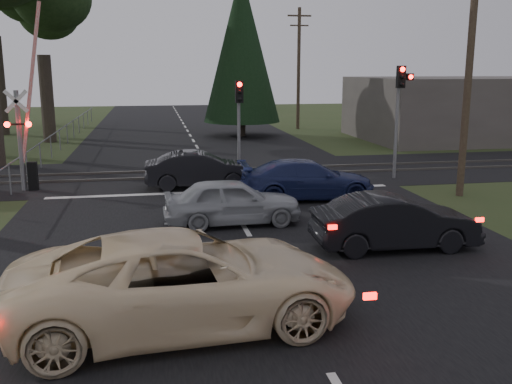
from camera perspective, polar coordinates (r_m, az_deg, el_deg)
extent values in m
plane|color=#2C3C1B|center=(13.89, 0.92, -7.08)|extent=(120.00, 120.00, 0.00)
cube|color=black|center=(23.45, -3.82, 0.96)|extent=(14.00, 100.00, 0.01)
cube|color=black|center=(25.40, -4.34, 1.83)|extent=(120.00, 8.00, 0.01)
cube|color=silver|center=(21.70, -3.28, 0.06)|extent=(13.00, 0.35, 0.00)
cube|color=#59544C|center=(24.61, -4.14, 1.60)|extent=(120.00, 0.12, 0.10)
cube|color=#59544C|center=(26.18, -4.52, 2.24)|extent=(120.00, 0.12, 0.10)
cylinder|color=slate|center=(23.34, -22.51, 4.71)|extent=(0.18, 0.18, 3.80)
cube|color=white|center=(23.12, -22.87, 8.36)|extent=(0.88, 0.03, 0.88)
cube|color=white|center=(23.12, -22.87, 8.36)|extent=(0.88, 0.03, 0.88)
cube|color=black|center=(23.20, -22.69, 6.27)|extent=(0.90, 0.06, 0.06)
sphere|color=#FF0C07|center=(23.21, -23.64, 6.20)|extent=(0.22, 0.22, 0.22)
sphere|color=#FF0C07|center=(23.05, -21.80, 6.31)|extent=(0.22, 0.22, 0.22)
cube|color=black|center=(23.47, -21.41, 1.49)|extent=(0.35, 0.25, 1.10)
cube|color=red|center=(23.08, -21.59, 9.95)|extent=(1.16, 0.10, 5.93)
cylinder|color=slate|center=(24.75, 13.83, 5.67)|extent=(0.14, 0.14, 3.80)
cube|color=black|center=(24.44, 14.29, 11.10)|extent=(0.32, 0.24, 0.90)
sphere|color=#FF0C07|center=(24.32, 14.46, 11.79)|extent=(0.20, 0.20, 0.20)
sphere|color=black|center=(24.32, 14.42, 11.08)|extent=(0.18, 0.18, 0.18)
sphere|color=black|center=(24.33, 14.38, 10.38)|extent=(0.18, 0.18, 0.18)
cube|color=black|center=(24.60, 15.11, 11.06)|extent=(0.28, 0.22, 0.28)
sphere|color=#FF0C07|center=(24.49, 15.23, 11.05)|extent=(0.18, 0.18, 0.18)
cylinder|color=slate|center=(24.11, -1.72, 5.13)|extent=(0.14, 0.14, 3.20)
cube|color=black|center=(23.76, -1.69, 9.99)|extent=(0.32, 0.24, 0.90)
sphere|color=#FF0C07|center=(23.62, -1.65, 10.70)|extent=(0.20, 0.20, 0.20)
sphere|color=black|center=(23.63, -1.64, 9.98)|extent=(0.18, 0.18, 0.18)
sphere|color=black|center=(23.64, -1.64, 9.25)|extent=(0.18, 0.18, 0.18)
cylinder|color=#4C3D2D|center=(21.85, 20.52, 11.26)|extent=(0.26, 0.26, 9.00)
cylinder|color=#4C3D2D|center=(44.25, 4.28, 12.14)|extent=(0.26, 0.26, 9.00)
cube|color=#4C3D2D|center=(44.42, 4.37, 17.17)|extent=(1.80, 0.12, 0.12)
cube|color=#4C3D2D|center=(44.36, 4.35, 16.27)|extent=(1.40, 0.10, 0.10)
cylinder|color=#4C3D2D|center=(68.75, -1.05, 12.22)|extent=(0.26, 0.26, 9.00)
cube|color=#4C3D2D|center=(68.85, -1.06, 15.47)|extent=(1.80, 0.12, 0.12)
cube|color=#4C3D2D|center=(68.81, -1.06, 14.88)|extent=(1.40, 0.10, 0.10)
cylinder|color=#473D33|center=(38.44, -20.16, 8.72)|extent=(0.80, 0.80, 5.40)
cylinder|color=#473D33|center=(49.61, -20.35, 9.35)|extent=(0.80, 0.80, 5.40)
ellipsoid|color=black|center=(49.83, -20.97, 17.28)|extent=(6.00, 6.00, 7.20)
cylinder|color=#473D33|center=(39.49, -1.43, 7.06)|extent=(0.50, 0.50, 2.00)
cone|color=black|center=(39.34, -1.47, 14.33)|extent=(5.20, 5.20, 10.00)
cube|color=#59514C|center=(40.55, 20.41, 7.86)|extent=(14.00, 10.00, 4.00)
imported|color=beige|center=(10.47, -7.12, -8.76)|extent=(6.43, 3.38, 1.72)
imported|color=black|center=(15.18, 13.72, -2.97)|extent=(4.29, 1.56, 1.41)
imported|color=#999DA0|center=(17.06, -2.39, -0.96)|extent=(4.14, 1.76, 1.39)
imported|color=navy|center=(20.45, 5.11, 1.25)|extent=(4.89, 2.09, 1.41)
imported|color=black|center=(22.47, -5.63, 2.24)|extent=(4.28, 1.53, 1.41)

